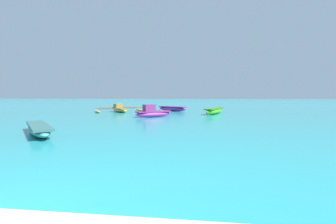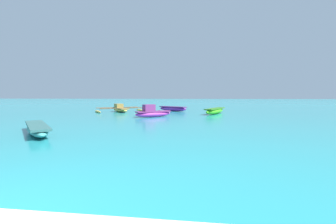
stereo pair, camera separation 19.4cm
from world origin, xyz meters
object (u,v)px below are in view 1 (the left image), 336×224
moored_boat_2 (172,109)px  moored_boat_0 (39,129)px  moored_boat_1 (119,109)px  moored_boat_3 (215,111)px  moored_boat_4 (153,113)px

moored_boat_2 → moored_boat_0: bearing=-70.5°
moored_boat_2 → moored_boat_1: bearing=-126.2°
moored_boat_2 → moored_boat_3: size_ratio=0.83×
moored_boat_0 → moored_boat_4: (3.16, 7.53, 0.11)m
moored_boat_2 → moored_boat_3: (3.86, -3.07, 0.01)m
moored_boat_1 → moored_boat_3: 8.81m
moored_boat_0 → moored_boat_1: size_ratio=0.69×
moored_boat_1 → moored_boat_2: size_ratio=1.49×
moored_boat_4 → moored_boat_1: bearing=91.4°
moored_boat_2 → moored_boat_4: size_ratio=1.22×
moored_boat_1 → moored_boat_2: bearing=71.2°
moored_boat_1 → moored_boat_0: bearing=-33.2°
moored_boat_2 → moored_boat_3: moored_boat_3 is taller
moored_boat_1 → moored_boat_4: moored_boat_4 is taller
moored_boat_1 → moored_boat_2: 5.11m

